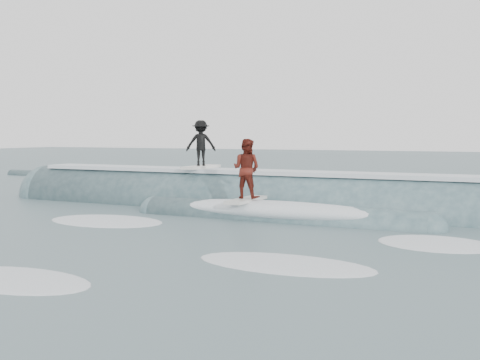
% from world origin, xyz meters
% --- Properties ---
extents(ground, '(160.00, 160.00, 0.00)m').
position_xyz_m(ground, '(0.00, 0.00, 0.00)').
color(ground, '#435D61').
rests_on(ground, ground).
extents(breaking_wave, '(21.55, 4.11, 2.65)m').
position_xyz_m(breaking_wave, '(0.19, 5.22, 0.04)').
color(breaking_wave, '#334E56').
rests_on(breaking_wave, ground).
extents(surfer_black, '(1.27, 2.04, 1.80)m').
position_xyz_m(surfer_black, '(-2.06, 5.46, 2.27)').
color(surfer_black, silver).
rests_on(surfer_black, ground).
extents(surfer_red, '(0.96, 2.03, 2.00)m').
position_xyz_m(surfer_red, '(0.76, 3.26, 1.50)').
color(surfer_red, silver).
rests_on(surfer_red, ground).
extents(whitewater, '(12.61, 8.58, 0.10)m').
position_xyz_m(whitewater, '(1.56, -1.23, 0.00)').
color(whitewater, white).
rests_on(whitewater, ground).
extents(far_swells, '(37.98, 8.65, 0.80)m').
position_xyz_m(far_swells, '(-1.80, 17.65, 0.00)').
color(far_swells, '#334E56').
rests_on(far_swells, ground).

